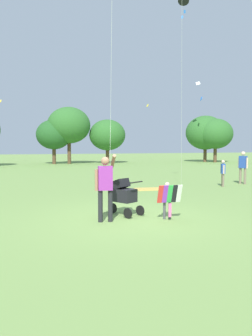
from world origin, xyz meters
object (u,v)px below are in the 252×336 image
(person_adult_flyer, at_px, (105,183))
(picnic_blanket, at_px, (152,189))
(stroller, at_px, (123,193))
(kite_orange_delta, at_px, (183,5))
(person_red_shirt, at_px, (223,171))
(child_with_butterfly_kite, at_px, (168,197))
(person_sitting_far, at_px, (243,165))

(person_adult_flyer, bearing_deg, picnic_blanket, 58.51)
(person_adult_flyer, distance_m, stroller, 1.03)
(stroller, height_order, kite_orange_delta, kite_orange_delta)
(stroller, relative_size, picnic_blanket, 0.73)
(stroller, relative_size, person_red_shirt, 0.87)
(child_with_butterfly_kite, xyz_separation_m, person_sitting_far, (6.72, 6.20, 0.36))
(person_adult_flyer, relative_size, person_red_shirt, 1.40)
(person_adult_flyer, height_order, person_sitting_far, person_adult_flyer)
(person_sitting_far, bearing_deg, child_with_butterfly_kite, -137.32)
(person_adult_flyer, bearing_deg, person_sitting_far, 35.72)
(person_red_shirt, relative_size, picnic_blanket, 0.84)
(kite_orange_delta, xyz_separation_m, picnic_blanket, (-1.61, -0.42, -8.21))
(kite_orange_delta, bearing_deg, person_adult_flyer, -130.08)
(person_adult_flyer, bearing_deg, person_red_shirt, 38.30)
(child_with_butterfly_kite, distance_m, kite_orange_delta, 10.31)
(stroller, distance_m, person_red_shirt, 7.80)
(person_adult_flyer, relative_size, stroller, 1.61)
(person_red_shirt, bearing_deg, person_adult_flyer, -141.70)
(person_adult_flyer, height_order, kite_orange_delta, kite_orange_delta)
(picnic_blanket, bearing_deg, person_red_shirt, -1.24)
(child_with_butterfly_kite, height_order, kite_orange_delta, kite_orange_delta)
(person_sitting_far, bearing_deg, picnic_blanket, -174.03)
(stroller, bearing_deg, person_sitting_far, 34.75)
(stroller, bearing_deg, person_red_shirt, 37.44)
(person_adult_flyer, relative_size, picnic_blanket, 1.17)
(child_with_butterfly_kite, distance_m, person_adult_flyer, 1.70)
(child_with_butterfly_kite, height_order, person_adult_flyer, person_adult_flyer)
(person_adult_flyer, distance_m, picnic_blanket, 6.52)
(child_with_butterfly_kite, distance_m, person_red_shirt, 7.65)
(child_with_butterfly_kite, bearing_deg, picnic_blanket, 73.12)
(person_red_shirt, bearing_deg, stroller, -142.56)
(picnic_blanket, bearing_deg, person_sitting_far, 5.97)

